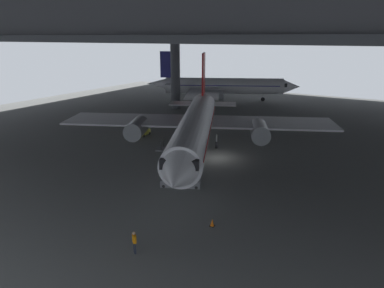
# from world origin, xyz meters

# --- Properties ---
(ground_plane) EXTENTS (110.00, 110.00, 0.00)m
(ground_plane) POSITION_xyz_m (0.00, 0.00, 0.00)
(ground_plane) COLOR slate
(hangar_structure) EXTENTS (121.00, 99.00, 15.27)m
(hangar_structure) POSITION_xyz_m (-0.07, 13.76, 14.64)
(hangar_structure) COLOR #4C4F54
(hangar_structure) RESTS_ON ground_plane
(airplane_main) EXTENTS (34.94, 34.87, 11.54)m
(airplane_main) POSITION_xyz_m (-3.21, 0.44, 3.46)
(airplane_main) COLOR white
(airplane_main) RESTS_ON ground_plane
(boarding_stairs) EXTENTS (4.41, 3.03, 4.67)m
(boarding_stairs) POSITION_xyz_m (0.49, -9.11, 0.73)
(boarding_stairs) COLOR slate
(boarding_stairs) RESTS_ON ground_plane
(crew_worker_near_nose) EXTENTS (0.45, 0.39, 1.62)m
(crew_worker_near_nose) POSITION_xyz_m (3.86, -20.15, 0.92)
(crew_worker_near_nose) COLOR #232838
(crew_worker_near_nose) RESTS_ON ground_plane
(crew_worker_by_stairs) EXTENTS (0.50, 0.36, 1.65)m
(crew_worker_by_stairs) POSITION_xyz_m (-1.11, -7.44, 0.94)
(crew_worker_by_stairs) COLOR #232838
(crew_worker_by_stairs) RESTS_ON ground_plane
(airplane_distant) EXTENTS (32.02, 32.15, 10.78)m
(airplane_distant) POSITION_xyz_m (-16.83, 35.67, 3.32)
(airplane_distant) COLOR white
(airplane_distant) RESTS_ON ground_plane
(traffic_cone_orange) EXTENTS (0.36, 0.36, 0.60)m
(traffic_cone_orange) POSITION_xyz_m (6.71, -14.42, 0.29)
(traffic_cone_orange) COLOR black
(traffic_cone_orange) RESTS_ON ground_plane
(baggage_tug) EXTENTS (1.51, 2.33, 0.90)m
(baggage_tug) POSITION_xyz_m (-13.78, 3.44, 0.53)
(baggage_tug) COLOR yellow
(baggage_tug) RESTS_ON ground_plane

